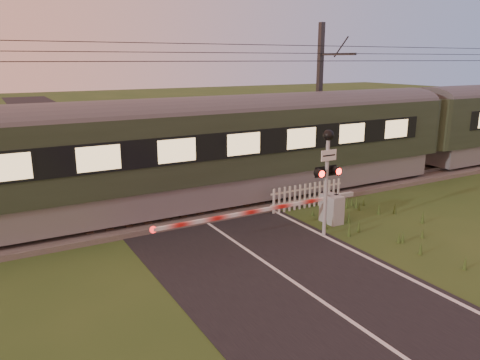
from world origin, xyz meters
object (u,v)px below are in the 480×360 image
boom_gate (322,209)px  picket_fence (307,195)px  catenary_mast (320,98)px  train (419,129)px  crossing_signal (327,164)px

boom_gate → picket_fence: (0.74, 1.78, -0.08)m
boom_gate → catenary_mast: 8.08m
train → picket_fence: bearing=-167.0°
train → catenary_mast: size_ratio=5.82×
crossing_signal → boom_gate: bearing=55.4°
boom_gate → catenary_mast: (4.49, 5.91, 3.18)m
boom_gate → crossing_signal: (-0.63, -0.91, 1.82)m
crossing_signal → catenary_mast: catenary_mast is taller
picket_fence → catenary_mast: bearing=47.7°
crossing_signal → picket_fence: 3.57m
train → boom_gate: train is taller
train → crossing_signal: bearing=-154.4°
crossing_signal → train: bearing=25.6°
crossing_signal → catenary_mast: bearing=53.1°
boom_gate → catenary_mast: catenary_mast is taller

